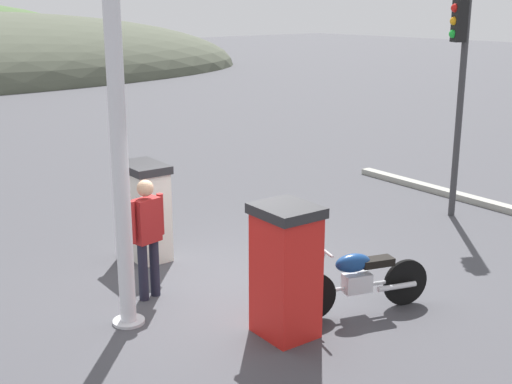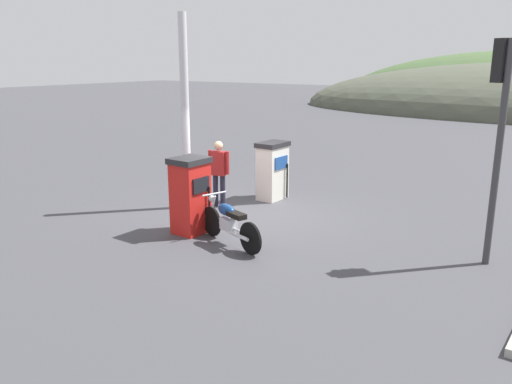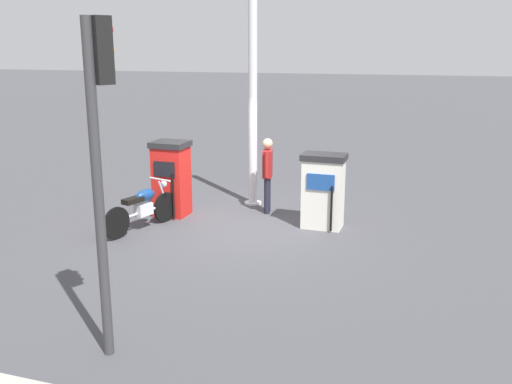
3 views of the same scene
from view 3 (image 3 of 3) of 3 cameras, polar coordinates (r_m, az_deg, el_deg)
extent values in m
plane|color=#424247|center=(11.90, -1.54, -3.28)|extent=(120.00, 120.00, 0.00)
cube|color=red|center=(12.54, -8.35, 1.06)|extent=(0.63, 0.70, 1.50)
cube|color=black|center=(12.19, -9.06, 2.24)|extent=(0.05, 0.47, 0.32)
cube|color=#262628|center=(12.37, -8.49, 4.71)|extent=(0.69, 0.77, 0.12)
cylinder|color=black|center=(12.20, -8.19, -0.40)|extent=(0.05, 0.05, 0.98)
cube|color=silver|center=(11.64, 6.65, -0.20)|extent=(0.56, 0.81, 1.40)
cube|color=#1E478C|center=(11.31, 6.41, 0.97)|extent=(0.06, 0.55, 0.32)
cube|color=#262628|center=(11.47, 6.76, 3.47)|extent=(0.61, 0.89, 0.12)
cylinder|color=black|center=(11.36, 7.47, -1.69)|extent=(0.05, 0.05, 0.91)
cylinder|color=black|center=(12.17, -8.98, -1.49)|extent=(0.61, 0.25, 0.63)
cylinder|color=black|center=(11.29, -13.64, -3.02)|extent=(0.61, 0.25, 0.63)
cube|color=silver|center=(11.72, -11.07, -1.70)|extent=(0.41, 0.31, 0.24)
cylinder|color=silver|center=(11.71, -11.23, -1.99)|extent=(0.97, 0.37, 0.05)
ellipsoid|color=navy|center=(11.70, -10.89, -0.31)|extent=(0.53, 0.36, 0.24)
cube|color=black|center=(11.48, -12.08, -0.81)|extent=(0.48, 0.33, 0.10)
cylinder|color=silver|center=(12.07, -9.16, -0.16)|extent=(0.26, 0.12, 0.57)
cylinder|color=silver|center=(11.94, -9.49, 1.24)|extent=(0.22, 0.54, 0.04)
sphere|color=silver|center=(12.03, -9.14, 0.78)|extent=(0.18, 0.18, 0.14)
cylinder|color=silver|center=(11.49, -13.31, -2.57)|extent=(0.54, 0.24, 0.07)
cylinder|color=#1E1E2D|center=(12.58, 1.09, -0.39)|extent=(0.15, 0.15, 0.80)
cylinder|color=#1E1E2D|center=(12.77, 1.16, -0.16)|extent=(0.15, 0.15, 0.80)
cube|color=maroon|center=(12.51, 1.14, 2.83)|extent=(0.39, 0.26, 0.60)
cylinder|color=maroon|center=(12.27, 1.06, 2.74)|extent=(0.10, 0.10, 0.57)
cylinder|color=maroon|center=(12.74, 1.23, 3.18)|extent=(0.10, 0.10, 0.57)
sphere|color=tan|center=(12.43, 1.15, 4.81)|extent=(0.26, 0.26, 0.22)
cylinder|color=#38383A|center=(6.72, -15.33, -0.47)|extent=(0.16, 0.16, 3.92)
cube|color=black|center=(6.58, -15.22, 13.36)|extent=(0.29, 0.31, 0.72)
sphere|color=red|center=(6.63, -14.59, 15.31)|extent=(0.20, 0.20, 0.15)
sphere|color=orange|center=(6.63, -14.46, 13.42)|extent=(0.20, 0.20, 0.15)
sphere|color=green|center=(6.64, -14.34, 11.52)|extent=(0.20, 0.20, 0.15)
cylinder|color=silver|center=(13.03, -0.32, 8.73)|extent=(0.20, 0.20, 4.64)
cylinder|color=silver|center=(13.45, -0.31, -1.07)|extent=(0.40, 0.40, 0.04)
camera|label=1|loc=(19.22, -18.32, 14.48)|focal=47.46mm
camera|label=2|loc=(13.62, -57.23, 7.71)|focal=36.18mm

